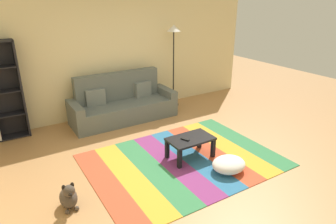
# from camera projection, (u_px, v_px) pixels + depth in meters

# --- Properties ---
(ground_plane) EXTENTS (14.00, 14.00, 0.00)m
(ground_plane) POSITION_uv_depth(u_px,v_px,m) (183.00, 155.00, 5.12)
(ground_plane) COLOR #B27F4C
(back_wall) EXTENTS (6.80, 0.10, 2.70)m
(back_wall) POSITION_uv_depth(u_px,v_px,m) (120.00, 53.00, 6.64)
(back_wall) COLOR beige
(back_wall) RESTS_ON ground_plane
(rug) EXTENTS (3.04, 2.23, 0.01)m
(rug) POSITION_uv_depth(u_px,v_px,m) (183.00, 160.00, 4.94)
(rug) COLOR #C64C2D
(rug) RESTS_ON ground_plane
(couch) EXTENTS (2.26, 0.80, 1.00)m
(couch) POSITION_uv_depth(u_px,v_px,m) (123.00, 104.00, 6.48)
(couch) COLOR #59605B
(couch) RESTS_ON ground_plane
(coffee_table) EXTENTS (0.76, 0.46, 0.36)m
(coffee_table) POSITION_uv_depth(u_px,v_px,m) (190.00, 142.00, 4.93)
(coffee_table) COLOR black
(coffee_table) RESTS_ON rug
(pouf) EXTENTS (0.54, 0.46, 0.22)m
(pouf) POSITION_uv_depth(u_px,v_px,m) (229.00, 164.00, 4.60)
(pouf) COLOR white
(pouf) RESTS_ON rug
(dog) EXTENTS (0.22, 0.35, 0.40)m
(dog) POSITION_uv_depth(u_px,v_px,m) (69.00, 197.00, 3.81)
(dog) COLOR #473D33
(dog) RESTS_ON ground_plane
(standing_lamp) EXTENTS (0.32, 0.32, 1.93)m
(standing_lamp) POSITION_uv_depth(u_px,v_px,m) (174.00, 39.00, 6.83)
(standing_lamp) COLOR black
(standing_lamp) RESTS_ON ground_plane
(tv_remote) EXTENTS (0.10, 0.16, 0.02)m
(tv_remote) POSITION_uv_depth(u_px,v_px,m) (185.00, 139.00, 4.84)
(tv_remote) COLOR black
(tv_remote) RESTS_ON coffee_table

